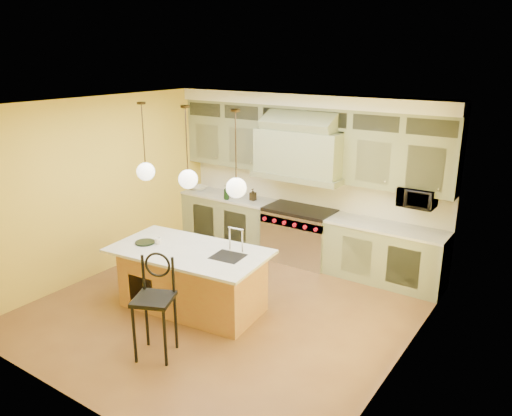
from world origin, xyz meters
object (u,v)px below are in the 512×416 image
Objects in this scene: range at (299,234)px; counter_stool at (155,300)px; microwave at (417,197)px; kitchen_island at (192,278)px.

counter_stool is at bearing -90.00° from range.
range is at bearing -176.88° from microwave.
counter_stool reaches higher than range.
kitchen_island is 3.56m from microwave.
kitchen_island is 1.82× the size of counter_stool.
kitchen_island is at bearing -133.14° from microwave.
microwave reaches higher than counter_stool.
range is 3.52m from counter_stool.
counter_stool is 2.35× the size of microwave.
kitchen_island reaches higher than counter_stool.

